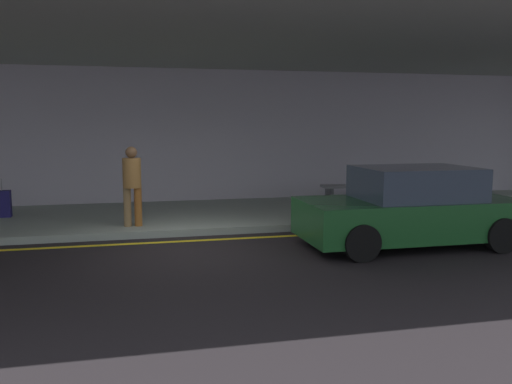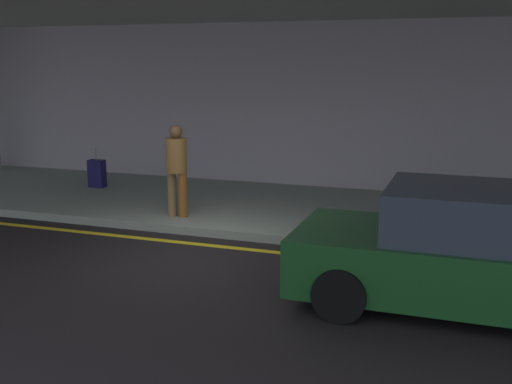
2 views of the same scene
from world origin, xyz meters
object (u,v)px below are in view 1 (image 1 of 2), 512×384
car_dark_green (411,209)px  suitcase_upright_primary (3,204)px  bench_metal (351,190)px  traveler_with_luggage (132,181)px

car_dark_green → suitcase_upright_primary: car_dark_green is taller
bench_metal → car_dark_green: bearing=-99.6°
bench_metal → suitcase_upright_primary: bearing=-177.6°
traveler_with_luggage → car_dark_green: bearing=0.1°
car_dark_green → traveler_with_luggage: 5.66m
suitcase_upright_primary → bench_metal: 8.79m
car_dark_green → traveler_with_luggage: size_ratio=2.44×
suitcase_upright_primary → bench_metal: bearing=-23.9°
car_dark_green → suitcase_upright_primary: bearing=147.4°
traveler_with_luggage → suitcase_upright_primary: size_ratio=1.87×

